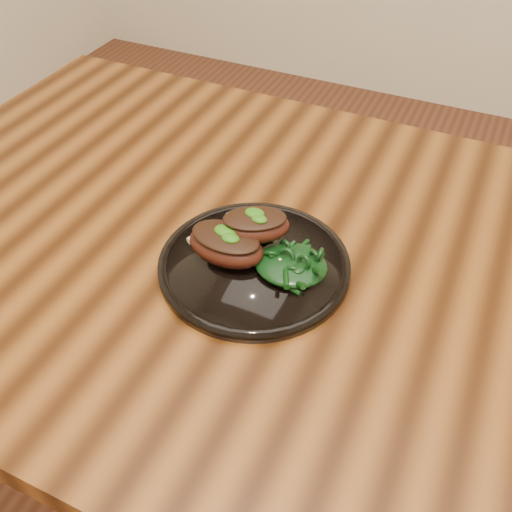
{
  "coord_description": "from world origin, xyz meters",
  "views": [
    {
      "loc": [
        0.05,
        -0.53,
        1.27
      ],
      "look_at": [
        -0.17,
        -0.05,
        0.78
      ],
      "focal_mm": 40.0,
      "sensor_mm": 36.0,
      "label": 1
    }
  ],
  "objects": [
    {
      "name": "lamb_chop_back",
      "position": [
        -0.19,
        -0.02,
        0.8
      ],
      "size": [
        0.11,
        0.09,
        0.04
      ],
      "color": "#3A140B",
      "rests_on": "plate"
    },
    {
      "name": "herb_smear",
      "position": [
        -0.21,
        0.0,
        0.77
      ],
      "size": [
        0.08,
        0.05,
        0.01
      ],
      "primitive_type": "ellipsoid",
      "color": "#174B08",
      "rests_on": "plate"
    },
    {
      "name": "greens_heap",
      "position": [
        -0.13,
        -0.04,
        0.78
      ],
      "size": [
        0.09,
        0.09,
        0.04
      ],
      "color": "black",
      "rests_on": "plate"
    },
    {
      "name": "lamb_chop_front",
      "position": [
        -0.22,
        -0.06,
        0.79
      ],
      "size": [
        0.11,
        0.08,
        0.05
      ],
      "color": "#3A140B",
      "rests_on": "plate"
    },
    {
      "name": "desk",
      "position": [
        0.0,
        0.0,
        0.67
      ],
      "size": [
        1.6,
        0.8,
        0.75
      ],
      "color": "black",
      "rests_on": "ground"
    },
    {
      "name": "plate",
      "position": [
        -0.18,
        -0.05,
        0.76
      ],
      "size": [
        0.25,
        0.25,
        0.02
      ],
      "color": "black",
      "rests_on": "desk"
    }
  ]
}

